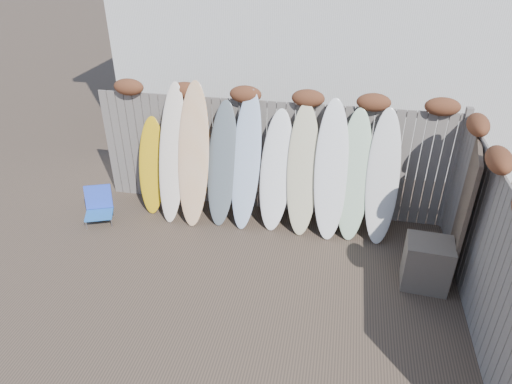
% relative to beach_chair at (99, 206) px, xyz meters
% --- Properties ---
extents(ground, '(80.00, 80.00, 0.00)m').
position_rel_beach_chair_xyz_m(ground, '(2.80, -1.44, -0.28)').
color(ground, '#493A2D').
extents(back_fence, '(6.05, 0.28, 2.24)m').
position_rel_beach_chair_xyz_m(back_fence, '(2.86, 0.95, 0.91)').
color(back_fence, slate).
rests_on(back_fence, ground).
extents(right_fence, '(0.28, 4.40, 2.24)m').
position_rel_beach_chair_xyz_m(right_fence, '(5.79, -1.19, 0.87)').
color(right_fence, slate).
rests_on(right_fence, ground).
extents(beach_chair, '(0.59, 0.61, 0.60)m').
position_rel_beach_chair_xyz_m(beach_chair, '(0.00, 0.00, 0.00)').
color(beach_chair, blue).
rests_on(beach_chair, ground).
extents(wooden_crate, '(0.65, 0.56, 0.72)m').
position_rel_beach_chair_xyz_m(wooden_crate, '(5.30, -0.65, 0.08)').
color(wooden_crate, brown).
rests_on(wooden_crate, ground).
extents(lattice_panel, '(0.29, 1.30, 1.96)m').
position_rel_beach_chair_xyz_m(lattice_panel, '(5.73, -0.15, 0.70)').
color(lattice_panel, brown).
rests_on(lattice_panel, ground).
extents(surfboard_0, '(0.50, 0.62, 1.65)m').
position_rel_beach_chair_xyz_m(surfboard_0, '(0.79, 0.59, 0.55)').
color(surfboard_0, gold).
rests_on(surfboard_0, ground).
extents(surfboard_1, '(0.52, 0.83, 2.28)m').
position_rel_beach_chair_xyz_m(surfboard_1, '(1.23, 0.48, 0.86)').
color(surfboard_1, white).
rests_on(surfboard_1, ground).
extents(surfboard_2, '(0.55, 0.83, 2.32)m').
position_rel_beach_chair_xyz_m(surfboard_2, '(1.61, 0.45, 0.89)').
color(surfboard_2, '#EBB084').
rests_on(surfboard_2, ground).
extents(surfboard_3, '(0.55, 0.75, 2.03)m').
position_rel_beach_chair_xyz_m(surfboard_3, '(2.08, 0.51, 0.74)').
color(surfboard_3, slate).
rests_on(surfboard_3, ground).
extents(surfboard_4, '(0.54, 0.82, 2.22)m').
position_rel_beach_chair_xyz_m(surfboard_4, '(2.49, 0.51, 0.84)').
color(surfboard_4, '#B0C6E6').
rests_on(surfboard_4, ground).
extents(surfboard_5, '(0.59, 0.74, 1.95)m').
position_rel_beach_chair_xyz_m(surfboard_5, '(2.98, 0.53, 0.70)').
color(surfboard_5, white).
rests_on(surfboard_5, ground).
extents(surfboard_6, '(0.57, 0.77, 2.07)m').
position_rel_beach_chair_xyz_m(surfboard_6, '(3.42, 0.50, 0.76)').
color(surfboard_6, beige).
rests_on(surfboard_6, ground).
extents(surfboard_7, '(0.61, 0.82, 2.17)m').
position_rel_beach_chair_xyz_m(surfboard_7, '(3.86, 0.49, 0.81)').
color(surfboard_7, white).
rests_on(surfboard_7, ground).
extents(surfboard_8, '(0.53, 0.74, 2.04)m').
position_rel_beach_chair_xyz_m(surfboard_8, '(4.23, 0.52, 0.74)').
color(surfboard_8, '#B9DCB4').
rests_on(surfboard_8, ground).
extents(surfboard_9, '(0.55, 0.76, 2.08)m').
position_rel_beach_chair_xyz_m(surfboard_9, '(4.66, 0.51, 0.76)').
color(surfboard_9, silver).
rests_on(surfboard_9, ground).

